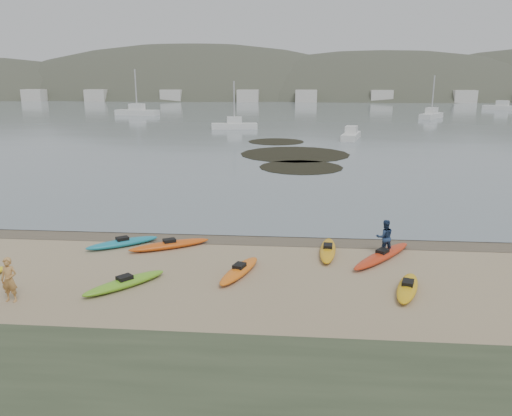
{
  "coord_description": "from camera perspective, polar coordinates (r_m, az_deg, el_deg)",
  "views": [
    {
      "loc": [
        2.05,
        -23.89,
        7.76
      ],
      "look_at": [
        0.0,
        0.0,
        1.5
      ],
      "focal_mm": 35.0,
      "sensor_mm": 36.0,
      "label": 1
    }
  ],
  "objects": [
    {
      "name": "ground",
      "position": [
        25.2,
        0.0,
        -3.3
      ],
      "size": [
        600.0,
        600.0,
        0.0
      ],
      "primitive_type": "plane",
      "color": "tan",
      "rests_on": "ground"
    },
    {
      "name": "far_hills",
      "position": [
        222.29,
        14.69,
        8.04
      ],
      "size": [
        550.0,
        135.0,
        80.0
      ],
      "color": "#384235",
      "rests_on": "ground"
    },
    {
      "name": "moored_boats",
      "position": [
        104.67,
        8.91,
        10.53
      ],
      "size": [
        94.46,
        72.26,
        1.31
      ],
      "color": "silver",
      "rests_on": "ground"
    },
    {
      "name": "person_east",
      "position": [
        23.23,
        14.5,
        -3.25
      ],
      "size": [
        0.87,
        0.72,
        1.62
      ],
      "primitive_type": "imported",
      "rotation": [
        0.0,
        0.0,
        3.29
      ],
      "color": "navy",
      "rests_on": "ground"
    },
    {
      "name": "person_west",
      "position": [
        19.91,
        -26.37,
        -7.36
      ],
      "size": [
        0.62,
        0.42,
        1.65
      ],
      "primitive_type": "imported",
      "rotation": [
        0.0,
        0.0,
        -0.04
      ],
      "color": "tan",
      "rests_on": "ground"
    },
    {
      "name": "wet_sand",
      "position": [
        24.91,
        -0.06,
        -3.5
      ],
      "size": [
        60.0,
        60.0,
        0.0
      ],
      "primitive_type": "plane",
      "color": "brown",
      "rests_on": "ground"
    },
    {
      "name": "far_town",
      "position": [
        169.03,
        6.4,
        12.59
      ],
      "size": [
        199.0,
        5.0,
        4.0
      ],
      "color": "beige",
      "rests_on": "ground"
    },
    {
      "name": "water",
      "position": [
        323.98,
        4.67,
        13.21
      ],
      "size": [
        1200.0,
        1200.0,
        0.0
      ],
      "primitive_type": "plane",
      "color": "slate",
      "rests_on": "ground"
    },
    {
      "name": "kayaks",
      "position": [
        21.37,
        -4.39,
        -6.22
      ],
      "size": [
        19.33,
        8.54,
        0.34
      ],
      "color": "#6DB724",
      "rests_on": "ground"
    },
    {
      "name": "kelp_mats",
      "position": [
        52.89,
        4.08,
        6.19
      ],
      "size": [
        11.62,
        25.47,
        0.04
      ],
      "color": "black",
      "rests_on": "water"
    }
  ]
}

